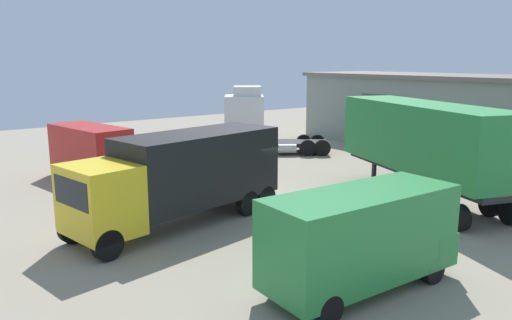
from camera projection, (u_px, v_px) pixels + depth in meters
The scene contains 8 objects.
ground_plane at pixel (268, 200), 21.20m from camera, with size 60.00×60.00×0.00m, color gray.
warehouse_building at pixel (487, 116), 30.92m from camera, with size 26.25×7.12×4.90m.
tractor_unit_white at pixel (252, 122), 31.52m from camera, with size 5.85×6.76×4.24m.
container_trailer_green at pixel (424, 139), 20.83m from camera, with size 9.59×5.50×4.10m.
delivery_van_green at pixel (365, 236), 12.83m from camera, with size 2.22×5.53×2.62m.
box_truck_yellow at pixel (181, 174), 17.83m from camera, with size 3.79×8.40×3.27m.
delivery_van_red at pixel (92, 151), 24.68m from camera, with size 5.23×2.81×2.65m.
traffic_cone at pixel (168, 177), 24.24m from camera, with size 0.40×0.40×0.55m.
Camera 1 is at (16.03, -12.71, 5.88)m, focal length 35.00 mm.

